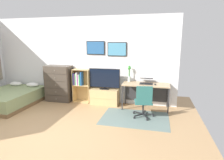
{
  "coord_description": "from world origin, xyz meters",
  "views": [
    {
      "loc": [
        2.44,
        -3.25,
        1.93
      ],
      "look_at": [
        1.28,
        1.5,
        0.93
      ],
      "focal_mm": 30.01,
      "sensor_mm": 36.0,
      "label": 1
    }
  ],
  "objects_px": {
    "bed": "(10,98)",
    "television": "(104,79)",
    "office_chair": "(144,101)",
    "computer_mouse": "(155,84)",
    "laptop": "(146,81)",
    "dresser": "(59,83)",
    "desk": "(146,88)",
    "bookshelf": "(80,83)",
    "tv_stand": "(105,97)",
    "bamboo_vase": "(129,74)"
  },
  "relations": [
    {
      "from": "bed",
      "to": "television",
      "type": "height_order",
      "value": "television"
    },
    {
      "from": "bed",
      "to": "office_chair",
      "type": "xyz_separation_m",
      "value": [
        4.1,
        -0.05,
        0.23
      ]
    },
    {
      "from": "bed",
      "to": "computer_mouse",
      "type": "xyz_separation_m",
      "value": [
        4.37,
        0.59,
        0.53
      ]
    },
    {
      "from": "bed",
      "to": "laptop",
      "type": "xyz_separation_m",
      "value": [
        4.11,
        0.74,
        0.58
      ]
    },
    {
      "from": "dresser",
      "to": "television",
      "type": "distance_m",
      "value": 1.57
    },
    {
      "from": "bed",
      "to": "desk",
      "type": "relative_size",
      "value": 1.45
    },
    {
      "from": "television",
      "to": "computer_mouse",
      "type": "bearing_deg",
      "value": -5.27
    },
    {
      "from": "television",
      "to": "bed",
      "type": "bearing_deg",
      "value": -165.52
    },
    {
      "from": "bookshelf",
      "to": "dresser",
      "type": "bearing_deg",
      "value": -174.91
    },
    {
      "from": "desk",
      "to": "laptop",
      "type": "bearing_deg",
      "value": 1.87
    },
    {
      "from": "bookshelf",
      "to": "laptop",
      "type": "height_order",
      "value": "bookshelf"
    },
    {
      "from": "television",
      "to": "tv_stand",
      "type": "bearing_deg",
      "value": 90.0
    },
    {
      "from": "dresser",
      "to": "bookshelf",
      "type": "height_order",
      "value": "dresser"
    },
    {
      "from": "tv_stand",
      "to": "computer_mouse",
      "type": "xyz_separation_m",
      "value": [
        1.52,
        -0.16,
        0.51
      ]
    },
    {
      "from": "tv_stand",
      "to": "bamboo_vase",
      "type": "distance_m",
      "value": 1.05
    },
    {
      "from": "laptop",
      "to": "computer_mouse",
      "type": "height_order",
      "value": "laptop"
    },
    {
      "from": "bed",
      "to": "tv_stand",
      "type": "relative_size",
      "value": 2.21
    },
    {
      "from": "office_chair",
      "to": "bookshelf",
      "type": "bearing_deg",
      "value": 147.88
    },
    {
      "from": "dresser",
      "to": "computer_mouse",
      "type": "xyz_separation_m",
      "value": [
        3.08,
        -0.15,
        0.17
      ]
    },
    {
      "from": "dresser",
      "to": "desk",
      "type": "relative_size",
      "value": 0.88
    },
    {
      "from": "bed",
      "to": "television",
      "type": "relative_size",
      "value": 2.01
    },
    {
      "from": "bed",
      "to": "computer_mouse",
      "type": "bearing_deg",
      "value": 6.99
    },
    {
      "from": "dresser",
      "to": "television",
      "type": "bearing_deg",
      "value": -0.27
    },
    {
      "from": "office_chair",
      "to": "desk",
      "type": "bearing_deg",
      "value": 80.31
    },
    {
      "from": "office_chair",
      "to": "bed",
      "type": "bearing_deg",
      "value": 169.53
    },
    {
      "from": "laptop",
      "to": "bamboo_vase",
      "type": "xyz_separation_m",
      "value": [
        -0.52,
        0.14,
        0.17
      ]
    },
    {
      "from": "television",
      "to": "laptop",
      "type": "height_order",
      "value": "television"
    },
    {
      "from": "bookshelf",
      "to": "television",
      "type": "distance_m",
      "value": 0.85
    },
    {
      "from": "bookshelf",
      "to": "bamboo_vase",
      "type": "relative_size",
      "value": 2.22
    },
    {
      "from": "tv_stand",
      "to": "computer_mouse",
      "type": "distance_m",
      "value": 1.62
    },
    {
      "from": "office_chair",
      "to": "television",
      "type": "bearing_deg",
      "value": 138.29
    },
    {
      "from": "bookshelf",
      "to": "bamboo_vase",
      "type": "height_order",
      "value": "bamboo_vase"
    },
    {
      "from": "tv_stand",
      "to": "bamboo_vase",
      "type": "relative_size",
      "value": 1.81
    },
    {
      "from": "television",
      "to": "desk",
      "type": "distance_m",
      "value": 1.28
    },
    {
      "from": "bed",
      "to": "dresser",
      "type": "distance_m",
      "value": 1.53
    },
    {
      "from": "tv_stand",
      "to": "desk",
      "type": "bearing_deg",
      "value": -0.84
    },
    {
      "from": "bookshelf",
      "to": "computer_mouse",
      "type": "xyz_separation_m",
      "value": [
        2.35,
        -0.21,
        0.13
      ]
    },
    {
      "from": "bookshelf",
      "to": "laptop",
      "type": "bearing_deg",
      "value": -1.87
    },
    {
      "from": "television",
      "to": "desk",
      "type": "height_order",
      "value": "television"
    },
    {
      "from": "tv_stand",
      "to": "bamboo_vase",
      "type": "xyz_separation_m",
      "value": [
        0.75,
        0.12,
        0.73
      ]
    },
    {
      "from": "dresser",
      "to": "office_chair",
      "type": "bearing_deg",
      "value": -15.76
    },
    {
      "from": "bed",
      "to": "bookshelf",
      "type": "relative_size",
      "value": 1.8
    },
    {
      "from": "computer_mouse",
      "to": "dresser",
      "type": "bearing_deg",
      "value": 177.25
    },
    {
      "from": "laptop",
      "to": "bamboo_vase",
      "type": "relative_size",
      "value": 0.82
    },
    {
      "from": "bookshelf",
      "to": "computer_mouse",
      "type": "distance_m",
      "value": 2.36
    },
    {
      "from": "bookshelf",
      "to": "desk",
      "type": "relative_size",
      "value": 0.81
    },
    {
      "from": "computer_mouse",
      "to": "bamboo_vase",
      "type": "distance_m",
      "value": 0.85
    },
    {
      "from": "bed",
      "to": "television",
      "type": "bearing_deg",
      "value": 13.73
    },
    {
      "from": "office_chair",
      "to": "computer_mouse",
      "type": "distance_m",
      "value": 0.76
    },
    {
      "from": "laptop",
      "to": "television",
      "type": "bearing_deg",
      "value": -179.69
    }
  ]
}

